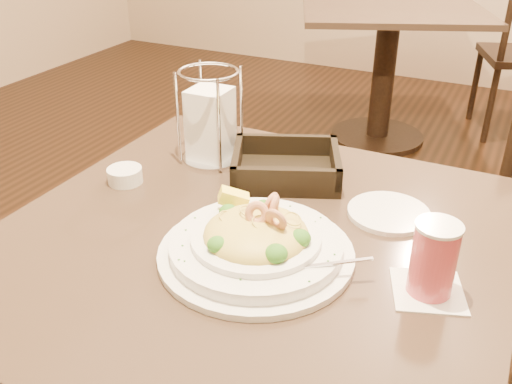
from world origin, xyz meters
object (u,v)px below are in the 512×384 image
at_px(napkin_caddy, 210,122).
at_px(side_plate, 389,213).
at_px(pasta_bowl, 256,242).
at_px(drink_glass, 434,260).
at_px(background_table, 386,50).
at_px(main_table, 252,334).
at_px(butter_ramekin, 125,175).
at_px(bread_basket, 286,168).

xyz_separation_m(napkin_caddy, side_plate, (0.43, -0.07, -0.09)).
xyz_separation_m(pasta_bowl, drink_glass, (0.28, 0.03, 0.03)).
bearing_deg(background_table, main_table, -81.96).
relative_size(napkin_caddy, side_plate, 1.35).
xyz_separation_m(background_table, napkin_caddy, (0.09, -2.01, 0.33)).
bearing_deg(background_table, side_plate, -75.83).
height_order(main_table, drink_glass, drink_glass).
bearing_deg(side_plate, napkin_caddy, 171.14).
bearing_deg(pasta_bowl, side_plate, 54.29).
bearing_deg(napkin_caddy, drink_glass, -26.23).
relative_size(main_table, butter_ramekin, 12.25).
height_order(background_table, butter_ramekin, butter_ramekin).
xyz_separation_m(side_plate, butter_ramekin, (-0.54, -0.11, 0.01)).
distance_m(main_table, drink_glass, 0.44).
distance_m(pasta_bowl, drink_glass, 0.29).
relative_size(pasta_bowl, drink_glass, 2.62).
xyz_separation_m(pasta_bowl, butter_ramekin, (-0.37, 0.12, -0.01)).
bearing_deg(bread_basket, background_table, 97.99).
xyz_separation_m(main_table, side_plate, (0.21, 0.18, 0.24)).
xyz_separation_m(background_table, side_plate, (0.52, -2.07, 0.24)).
xyz_separation_m(background_table, pasta_bowl, (0.35, -2.31, 0.27)).
distance_m(bread_basket, napkin_caddy, 0.20).
distance_m(background_table, side_plate, 2.15).
height_order(side_plate, butter_ramekin, butter_ramekin).
bearing_deg(drink_glass, main_table, 176.17).
xyz_separation_m(pasta_bowl, napkin_caddy, (-0.26, 0.30, 0.06)).
bearing_deg(bread_basket, butter_ramekin, -150.28).
xyz_separation_m(bread_basket, side_plate, (0.24, -0.06, -0.02)).
distance_m(background_table, butter_ramekin, 2.20).
bearing_deg(background_table, pasta_bowl, -81.25).
relative_size(bread_basket, butter_ramekin, 3.80).
height_order(napkin_caddy, side_plate, napkin_caddy).
distance_m(background_table, drink_glass, 2.38).
distance_m(bread_basket, butter_ramekin, 0.34).
xyz_separation_m(drink_glass, side_plate, (-0.11, 0.20, -0.06)).
height_order(pasta_bowl, drink_glass, drink_glass).
bearing_deg(drink_glass, butter_ramekin, 172.21).
distance_m(drink_glass, side_plate, 0.24).
relative_size(main_table, side_plate, 5.72).
relative_size(main_table, drink_glass, 6.48).
bearing_deg(main_table, background_table, 98.04).
bearing_deg(butter_ramekin, side_plate, 11.76).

